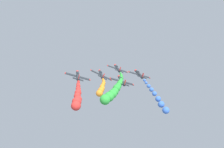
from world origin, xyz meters
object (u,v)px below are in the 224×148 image
at_px(airplane_left_inner, 101,74).
at_px(airplane_right_inner, 139,74).
at_px(airplane_lead, 117,68).
at_px(airplane_right_outer, 78,76).
at_px(airplane_left_outer, 122,81).

relative_size(airplane_left_inner, airplane_right_inner, 1.00).
relative_size(airplane_lead, airplane_right_outer, 1.00).
bearing_deg(airplane_right_outer, airplane_left_outer, -3.15).
relative_size(airplane_lead, airplane_right_inner, 1.00).
bearing_deg(airplane_lead, airplane_left_inner, -135.91).
bearing_deg(airplane_right_outer, airplane_right_inner, 15.40).
bearing_deg(airplane_left_inner, airplane_lead, 44.09).
distance_m(airplane_lead, airplane_left_outer, 16.16).
bearing_deg(airplane_right_inner, airplane_lead, 132.01).
bearing_deg(airplane_lead, airplane_left_outer, -94.69).
distance_m(airplane_lead, airplane_right_inner, 11.23).
xyz_separation_m(airplane_left_outer, airplane_right_outer, (-16.14, 0.89, 2.48)).
xyz_separation_m(airplane_lead, airplane_left_inner, (-8.07, -7.82, -0.02)).
distance_m(airplane_left_inner, airplane_right_outer, 12.15).
height_order(airplane_left_inner, airplane_right_outer, airplane_right_outer).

